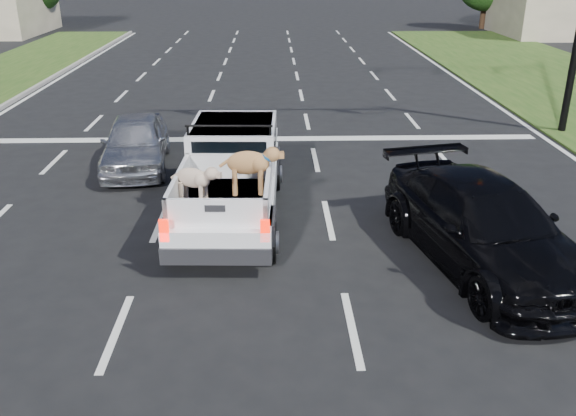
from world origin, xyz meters
name	(u,v)px	position (x,y,z in m)	size (l,w,h in m)	color
ground	(235,330)	(0.00, 0.00, 0.00)	(160.00, 160.00, 0.00)	black
road_markings	(249,178)	(0.00, 6.56, 0.01)	(17.75, 60.00, 0.01)	silver
pickup_truck	(231,174)	(-0.28, 4.32, 0.92)	(2.18, 5.32, 1.97)	black
silver_sedan	(135,142)	(-2.93, 7.54, 0.67)	(1.58, 3.93, 1.34)	#B6B8BD
black_coupe	(484,225)	(4.29, 2.00, 0.75)	(2.11, 5.18, 1.50)	black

